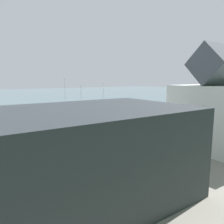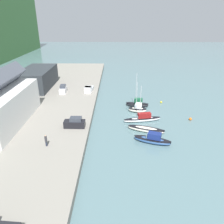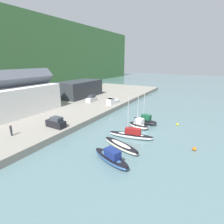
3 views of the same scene
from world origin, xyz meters
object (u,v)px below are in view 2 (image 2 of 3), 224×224
moored_boat_2 (143,119)px  moored_boat_4 (137,104)px  mooring_buoy_1 (190,119)px  moored_boat_1 (146,129)px  person_on_quay (46,140)px  mooring_buoy_0 (161,102)px  parked_car_0 (63,89)px  moored_boat_0 (153,139)px  pickup_truck_1 (89,89)px  moored_boat_3 (138,109)px  parked_car_1 (75,123)px

moored_boat_2 → moored_boat_4: bearing=-8.2°
moored_boat_2 → mooring_buoy_1: size_ratio=13.23×
moored_boat_1 → person_on_quay: 19.93m
mooring_buoy_0 → moored_boat_4: bearing=111.6°
moored_boat_4 → person_on_quay: 27.71m
parked_car_0 → person_on_quay: size_ratio=2.02×
moored_boat_1 → parked_car_0: bearing=64.7°
moored_boat_0 → mooring_buoy_0: size_ratio=13.42×
mooring_buoy_0 → moored_boat_1: bearing=158.9°
person_on_quay → mooring_buoy_1: bearing=-65.7°
moored_boat_2 → pickup_truck_1: moored_boat_2 is taller
pickup_truck_1 → moored_boat_0: bearing=125.5°
moored_boat_3 → moored_boat_4: (3.46, -0.25, 0.00)m
mooring_buoy_0 → mooring_buoy_1: size_ratio=0.82×
person_on_quay → parked_car_0: bearing=6.7°
moored_boat_1 → mooring_buoy_1: moored_boat_1 is taller
moored_boat_4 → person_on_quay: moored_boat_4 is taller
parked_car_0 → person_on_quay: parked_car_0 is taller
moored_boat_2 → moored_boat_4: size_ratio=0.98×
parked_car_0 → parked_car_1: size_ratio=1.02×
moored_boat_0 → mooring_buoy_0: 21.41m
pickup_truck_1 → moored_boat_4: bearing=154.6°
moored_boat_3 → moored_boat_2: bearing=-163.2°
parked_car_1 → pickup_truck_1: 22.46m
moored_boat_2 → moored_boat_4: 8.82m
moored_boat_0 → person_on_quay: 19.32m
moored_boat_1 → moored_boat_3: 10.12m
moored_boat_3 → person_on_quay: 24.98m
moored_boat_2 → person_on_quay: (-12.39, 18.12, 1.64)m
parked_car_0 → parked_car_1: same height
pickup_truck_1 → mooring_buoy_0: bearing=170.6°
moored_boat_3 → moored_boat_4: size_ratio=0.85×
moored_boat_1 → person_on_quay: size_ratio=3.68×
parked_car_1 → pickup_truck_1: bearing=-0.0°
parked_car_1 → pickup_truck_1: (22.46, -0.33, -0.10)m
moored_boat_4 → parked_car_0: (7.76, 21.18, 1.35)m
moored_boat_4 → moored_boat_0: bearing=-166.3°
person_on_quay → mooring_buoy_0: (23.91, -24.58, -2.12)m
moored_boat_4 → pickup_truck_1: moored_boat_4 is taller
moored_boat_4 → person_on_quay: (-21.20, 17.77, 1.54)m
pickup_truck_1 → parked_car_1: bearing=95.1°
parked_car_1 → moored_boat_3: bearing=-51.3°
moored_boat_1 → parked_car_0: size_ratio=1.82×
parked_car_1 → moored_boat_0: bearing=-103.2°
moored_boat_1 → person_on_quay: (-7.66, 18.30, 1.86)m
moored_boat_1 → parked_car_0: parked_car_0 is taller
parked_car_1 → person_on_quay: (-7.06, 3.77, 0.18)m
moored_boat_1 → moored_boat_2: moored_boat_2 is taller
moored_boat_3 → parked_car_1: bearing=138.2°
person_on_quay → mooring_buoy_0: 34.36m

